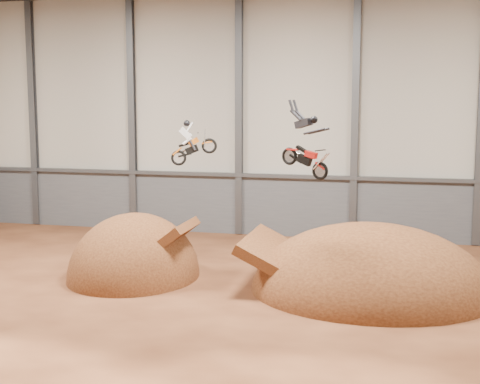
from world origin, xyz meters
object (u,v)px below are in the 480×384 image
fmx_rider_a (197,137)px  landing_ramp (370,292)px  takeoff_ramp (134,277)px  fmx_rider_b (302,140)px

fmx_rider_a → landing_ramp: bearing=-27.3°
takeoff_ramp → fmx_rider_a: 6.90m
takeoff_ramp → fmx_rider_b: bearing=-17.8°
landing_ramp → fmx_rider_a: bearing=169.4°
takeoff_ramp → fmx_rider_a: size_ratio=3.08×
takeoff_ramp → landing_ramp: size_ratio=0.67×
fmx_rider_b → landing_ramp: bearing=71.0°
takeoff_ramp → landing_ramp: 10.44m
takeoff_ramp → landing_ramp: (10.44, 0.10, 0.00)m
fmx_rider_a → fmx_rider_b: size_ratio=0.78×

